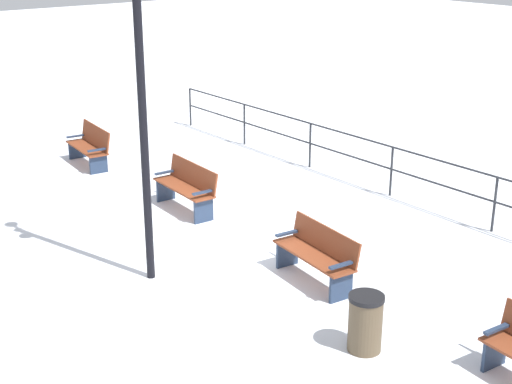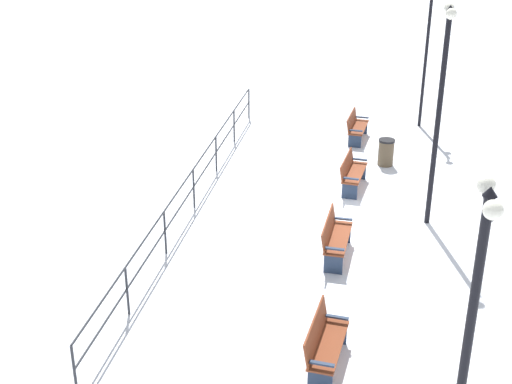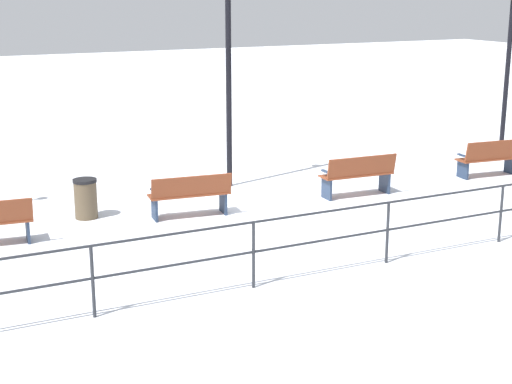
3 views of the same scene
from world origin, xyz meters
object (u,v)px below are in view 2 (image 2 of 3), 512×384
at_px(trash_bin, 386,152).
at_px(lamppost_near, 473,306).
at_px(lamppost_far, 428,34).
at_px(bench_second, 335,237).
at_px(bench_third, 352,172).
at_px(bench_nearest, 324,342).
at_px(bench_fourth, 356,126).
at_px(lamppost_middle, 441,91).

bearing_deg(trash_bin, lamppost_near, -84.82).
relative_size(lamppost_near, lamppost_far, 0.97).
height_order(bench_second, lamppost_near, lamppost_near).
height_order(bench_third, trash_bin, bench_third).
distance_m(bench_nearest, lamppost_near, 3.88).
distance_m(bench_second, lamppost_far, 10.07).
bearing_deg(trash_bin, bench_nearest, -95.42).
bearing_deg(trash_bin, lamppost_far, 74.09).
distance_m(bench_third, lamppost_far, 6.52).
xyz_separation_m(bench_second, bench_fourth, (0.06, 7.72, -0.04)).
xyz_separation_m(bench_fourth, trash_bin, (0.98, -2.00, -0.06)).
bearing_deg(bench_fourth, bench_second, -84.74).
bearing_deg(lamppost_middle, bench_third, 138.25).
distance_m(lamppost_far, trash_bin, 4.77).
distance_m(bench_second, trash_bin, 5.82).
bearing_deg(bench_third, bench_fourth, 97.99).
height_order(bench_third, lamppost_middle, lamppost_middle).
bearing_deg(lamppost_far, bench_third, -109.16).
height_order(bench_third, lamppost_far, lamppost_far).
xyz_separation_m(bench_nearest, lamppost_near, (1.98, -2.27, 2.45)).
relative_size(bench_nearest, lamppost_far, 0.34).
relative_size(bench_fourth, lamppost_near, 0.35).
relative_size(bench_fourth, lamppost_middle, 0.31).
distance_m(bench_nearest, bench_fourth, 11.57).
height_order(lamppost_middle, lamppost_far, lamppost_middle).
bearing_deg(bench_third, bench_nearest, -83.61).
bearing_deg(lamppost_middle, bench_second, -134.88).
bearing_deg(lamppost_near, lamppost_middle, 90.00).
relative_size(bench_third, lamppost_far, 0.35).
bearing_deg(bench_second, lamppost_far, 80.65).
height_order(bench_nearest, bench_third, bench_nearest).
xyz_separation_m(bench_nearest, bench_third, (0.03, 7.72, 0.00)).
relative_size(bench_third, lamppost_middle, 0.32).
height_order(bench_second, lamppost_middle, lamppost_middle).
distance_m(bench_third, lamppost_near, 10.46).
height_order(bench_fourth, lamppost_near, lamppost_near).
height_order(bench_second, bench_fourth, bench_second).
xyz_separation_m(lamppost_middle, lamppost_far, (0.00, 7.38, -0.22)).
height_order(lamppost_near, trash_bin, lamppost_near).
bearing_deg(lamppost_near, bench_third, 101.09).
height_order(lamppost_middle, trash_bin, lamppost_middle).
distance_m(bench_nearest, bench_third, 7.72).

